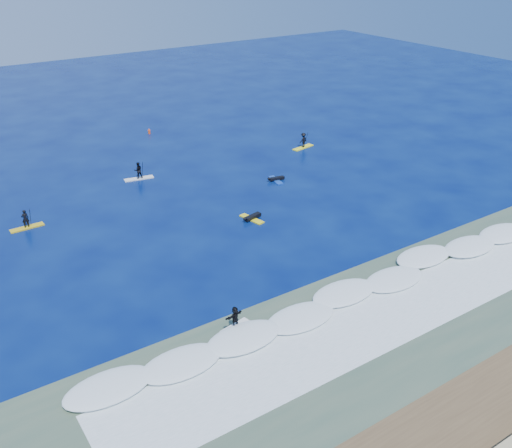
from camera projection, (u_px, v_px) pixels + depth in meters
ground at (250, 240)px, 44.11m from camera, size 160.00×160.00×0.00m
wet_sand_strip at (486, 413)px, 28.14m from camera, size 90.00×5.00×0.08m
shallow_water at (378, 334)px, 33.71m from camera, size 90.00×13.00×0.01m
breaking_wave at (334, 302)px, 36.69m from camera, size 40.00×6.00×0.30m
whitewater at (367, 325)px, 34.46m from camera, size 34.00×5.00×0.02m
sup_paddler_left at (26, 222)px, 45.66m from camera, size 2.66×0.74×1.85m
sup_paddler_center at (138, 172)px, 54.86m from camera, size 2.89×1.18×1.97m
sup_paddler_right at (303, 141)px, 62.96m from camera, size 2.89×1.23×1.97m
prone_paddler_near at (252, 218)px, 47.24m from camera, size 1.88×2.44×0.50m
prone_paddler_far at (276, 179)px, 54.75m from camera, size 1.75×2.26×0.46m
wave_surfer at (235, 318)px, 33.73m from camera, size 2.09×0.92×1.47m
marker_buoy at (149, 131)px, 67.64m from camera, size 0.29×0.29×0.68m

